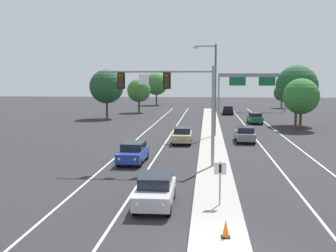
# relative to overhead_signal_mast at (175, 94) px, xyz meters

# --- Properties ---
(ground_plane) EXTENTS (260.00, 260.00, 0.00)m
(ground_plane) POSITION_rel_overhead_signal_mast_xyz_m (2.83, -14.67, -5.38)
(ground_plane) COLOR #28282B
(median_island) EXTENTS (2.40, 110.00, 0.15)m
(median_island) POSITION_rel_overhead_signal_mast_xyz_m (2.83, 3.33, -5.30)
(median_island) COLOR #9E9B93
(median_island) RESTS_ON ground
(lane_stripe_oncoming_center) EXTENTS (0.14, 100.00, 0.01)m
(lane_stripe_oncoming_center) POSITION_rel_overhead_signal_mast_xyz_m (-1.87, 10.33, -5.38)
(lane_stripe_oncoming_center) COLOR silver
(lane_stripe_oncoming_center) RESTS_ON ground
(lane_stripe_receding_center) EXTENTS (0.14, 100.00, 0.01)m
(lane_stripe_receding_center) POSITION_rel_overhead_signal_mast_xyz_m (7.53, 10.33, -5.38)
(lane_stripe_receding_center) COLOR silver
(lane_stripe_receding_center) RESTS_ON ground
(edge_stripe_left) EXTENTS (0.14, 100.00, 0.01)m
(edge_stripe_left) POSITION_rel_overhead_signal_mast_xyz_m (-5.17, 10.33, -5.38)
(edge_stripe_left) COLOR silver
(edge_stripe_left) RESTS_ON ground
(edge_stripe_right) EXTENTS (0.14, 100.00, 0.01)m
(edge_stripe_right) POSITION_rel_overhead_signal_mast_xyz_m (10.83, 10.33, -5.38)
(edge_stripe_right) COLOR silver
(edge_stripe_right) RESTS_ON ground
(overhead_signal_mast) EXTENTS (8.43, 0.44, 7.20)m
(overhead_signal_mast) POSITION_rel_overhead_signal_mast_xyz_m (0.00, 0.00, 0.00)
(overhead_signal_mast) COLOR gray
(overhead_signal_mast) RESTS_ON median_island
(median_sign_post) EXTENTS (0.60, 0.10, 2.20)m
(median_sign_post) POSITION_rel_overhead_signal_mast_xyz_m (2.99, -9.31, -3.79)
(median_sign_post) COLOR gray
(median_sign_post) RESTS_ON median_island
(street_lamp_median) EXTENTS (2.58, 0.28, 10.00)m
(street_lamp_median) POSITION_rel_overhead_signal_mast_xyz_m (2.94, 16.21, 0.41)
(street_lamp_median) COLOR #4C4C51
(street_lamp_median) RESTS_ON median_island
(car_oncoming_silver) EXTENTS (1.86, 4.49, 1.58)m
(car_oncoming_silver) POSITION_rel_overhead_signal_mast_xyz_m (-0.26, -9.30, -4.56)
(car_oncoming_silver) COLOR #B7B7BC
(car_oncoming_silver) RESTS_ON ground
(car_oncoming_blue) EXTENTS (1.91, 4.50, 1.58)m
(car_oncoming_blue) POSITION_rel_overhead_signal_mast_xyz_m (-3.30, 1.28, -4.56)
(car_oncoming_blue) COLOR navy
(car_oncoming_blue) RESTS_ON ground
(car_oncoming_tan) EXTENTS (1.88, 4.49, 1.58)m
(car_oncoming_tan) POSITION_rel_overhead_signal_mast_xyz_m (-0.14, 11.45, -4.56)
(car_oncoming_tan) COLOR tan
(car_oncoming_tan) RESTS_ON ground
(car_receding_grey) EXTENTS (1.83, 4.47, 1.58)m
(car_receding_grey) POSITION_rel_overhead_signal_mast_xyz_m (6.16, 12.85, -4.56)
(car_receding_grey) COLOR slate
(car_receding_grey) RESTS_ON ground
(car_receding_green) EXTENTS (1.91, 4.50, 1.58)m
(car_receding_green) POSITION_rel_overhead_signal_mast_xyz_m (9.16, 30.75, -4.56)
(car_receding_green) COLOR #195633
(car_receding_green) RESTS_ON ground
(car_receding_black) EXTENTS (1.86, 4.48, 1.58)m
(car_receding_black) POSITION_rel_overhead_signal_mast_xyz_m (6.00, 45.77, -4.56)
(car_receding_black) COLOR black
(car_receding_black) RESTS_ON ground
(traffic_cone_median_nose) EXTENTS (0.36, 0.36, 0.74)m
(traffic_cone_median_nose) POSITION_rel_overhead_signal_mast_xyz_m (3.10, -13.64, -4.87)
(traffic_cone_median_nose) COLOR black
(traffic_cone_median_nose) RESTS_ON median_island
(highway_sign_gantry) EXTENTS (13.28, 0.42, 7.50)m
(highway_sign_gantry) POSITION_rel_overhead_signal_mast_xyz_m (11.03, 53.72, 0.78)
(highway_sign_gantry) COLOR gray
(highway_sign_gantry) RESTS_ON ground
(tree_far_right_a) EXTENTS (4.48, 4.48, 6.48)m
(tree_far_right_a) POSITION_rel_overhead_signal_mast_xyz_m (13.97, 23.57, -1.15)
(tree_far_right_a) COLOR #4C3823
(tree_far_right_a) RESTS_ON ground
(tree_far_left_b) EXTENTS (5.47, 5.47, 7.91)m
(tree_far_left_b) POSITION_rel_overhead_signal_mast_xyz_m (-10.08, 71.00, -0.21)
(tree_far_left_b) COLOR #4C3823
(tree_far_left_b) RESTS_ON ground
(tree_far_left_c) EXTENTS (5.47, 5.47, 7.91)m
(tree_far_left_c) POSITION_rel_overhead_signal_mast_xyz_m (-13.87, 36.19, -0.21)
(tree_far_left_c) COLOR #4C3823
(tree_far_left_c) RESTS_ON ground
(tree_far_right_b) EXTENTS (5.72, 5.72, 8.27)m
(tree_far_right_b) POSITION_rel_overhead_signal_mast_xyz_m (14.54, 29.09, 0.03)
(tree_far_right_b) COLOR #4C3823
(tree_far_right_b) RESTS_ON ground
(tree_far_right_c) EXTENTS (3.52, 3.52, 5.10)m
(tree_far_right_c) POSITION_rel_overhead_signal_mast_xyz_m (18.50, 63.35, -2.06)
(tree_far_right_c) COLOR #4C3823
(tree_far_right_c) RESTS_ON ground
(tree_far_left_a) EXTENTS (4.46, 4.46, 6.45)m
(tree_far_left_a) POSITION_rel_overhead_signal_mast_xyz_m (-10.62, 48.33, -1.17)
(tree_far_left_a) COLOR #4C3823
(tree_far_left_a) RESTS_ON ground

